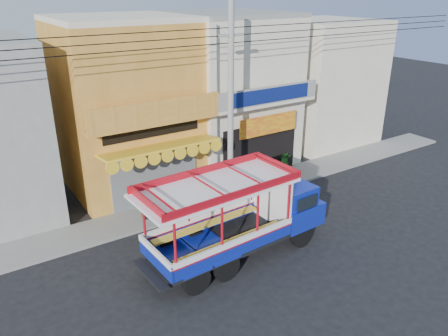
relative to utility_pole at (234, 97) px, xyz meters
The scene contains 12 objects.
ground 6.08m from the utility_pole, 75.53° to the right, with size 90.00×90.00×0.00m, color black.
sidewalk 5.09m from the utility_pole, 39.41° to the left, with size 30.00×2.00×0.12m, color slate.
shophouse_left 5.70m from the utility_pole, 124.03° to the left, with size 6.00×7.50×8.24m.
shophouse_right 5.54m from the utility_pole, 58.56° to the left, with size 6.00×6.75×8.24m.
party_pilaster 1.87m from the utility_pole, 95.46° to the left, with size 0.35×0.30×8.00m, color beige.
filler_building_right 10.98m from the utility_pole, 25.50° to the left, with size 6.00×6.00×7.60m, color beige.
utility_pole is the anchor object (origin of this frame).
songthaew_truck 5.44m from the utility_pole, 116.65° to the right, with size 7.41×2.76×3.41m.
green_sign 6.05m from the utility_pole, behind, with size 0.68×0.37×1.04m.
potted_plant_a 5.99m from the utility_pole, 13.19° to the left, with size 0.89×0.77×0.99m, color #1A4C15.
potted_plant_b 5.98m from the utility_pole, 11.75° to the left, with size 0.51×0.41×0.92m, color #1A4C15.
potted_plant_c 6.32m from the utility_pole, 18.04° to the left, with size 0.56×0.56×0.99m, color #1A4C15.
Camera 1 is at (-11.32, -12.03, 9.43)m, focal length 35.00 mm.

